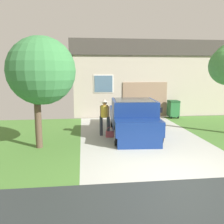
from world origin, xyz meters
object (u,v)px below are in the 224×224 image
front_yard_tree (39,70)px  wheeled_trash_bin (173,108)px  person_with_hat (105,115)px  house_with_garage (149,77)px  handbag (110,134)px  pickup_truck (133,119)px

front_yard_tree → wheeled_trash_bin: bearing=35.5°
person_with_hat → house_with_garage: size_ratio=0.15×
front_yard_tree → handbag: bearing=21.2°
person_with_hat → house_with_garage: (3.95, 7.18, 1.47)m
pickup_truck → handbag: bearing=13.3°
pickup_truck → house_with_garage: house_with_garage is taller
handbag → person_with_hat: bearing=133.4°
house_with_garage → pickup_truck: bearing=-110.3°
handbag → front_yard_tree: (-2.73, -1.06, 2.77)m
person_with_hat → front_yard_tree: 3.43m
pickup_truck → wheeled_trash_bin: size_ratio=4.76×
person_with_hat → pickup_truck: bearing=31.6°
front_yard_tree → wheeled_trash_bin: size_ratio=3.80×
person_with_hat → handbag: 0.87m
person_with_hat → handbag: (0.20, -0.21, -0.82)m
wheeled_trash_bin → pickup_truck: bearing=-131.0°
house_with_garage → wheeled_trash_bin: 3.88m
front_yard_tree → house_with_garage: bearing=52.6°
handbag → front_yard_tree: size_ratio=0.11×
handbag → house_with_garage: bearing=63.2°
handbag → house_with_garage: 8.60m
pickup_truck → wheeled_trash_bin: bearing=-127.0°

